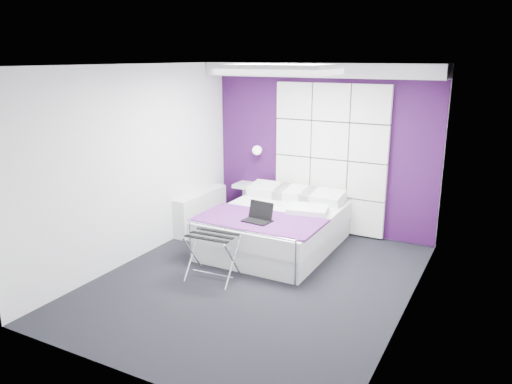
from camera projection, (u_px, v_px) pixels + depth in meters
floor at (256, 280)px, 6.21m from camera, size 4.40×4.40×0.00m
ceiling at (256, 65)px, 5.52m from camera, size 4.40×4.40×0.00m
wall_back at (322, 149)px, 7.74m from camera, size 3.60×0.00×3.60m
wall_left at (137, 164)px, 6.68m from camera, size 0.00×4.40×4.40m
wall_right at (413, 199)px, 5.05m from camera, size 0.00×4.40×4.40m
accent_wall at (322, 149)px, 7.73m from camera, size 3.58×0.02×2.58m
soffit at (319, 70)px, 7.21m from camera, size 3.58×0.50×0.20m
headboard at (330, 159)px, 7.65m from camera, size 1.80×0.08×2.30m
skylight at (279, 68)px, 6.04m from camera, size 1.36×0.86×0.12m
wall_lamp at (258, 150)px, 8.11m from camera, size 0.15×0.15×0.15m
radiator at (201, 211)px, 8.00m from camera, size 0.22×1.20×0.60m
bed at (275, 227)px, 7.20m from camera, size 1.70×2.05×0.72m
nightstand at (251, 186)px, 8.29m from camera, size 0.50×0.39×0.06m
luggage_rack at (213, 257)px, 6.18m from camera, size 0.59×0.44×0.58m
laptop at (259, 216)px, 6.62m from camera, size 0.36×0.26×0.26m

